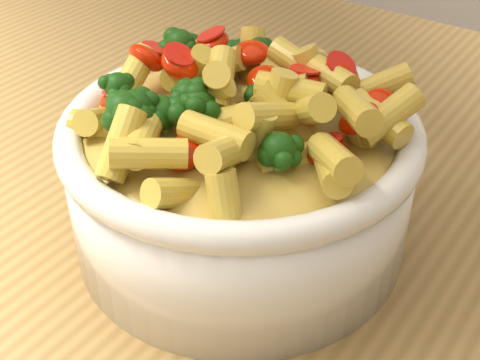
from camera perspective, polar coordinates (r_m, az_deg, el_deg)
The scene contains 3 objects.
table at distance 0.57m, azimuth 4.37°, elevation -10.48°, with size 1.20×0.80×0.90m.
serving_bowl at distance 0.44m, azimuth 0.00°, elevation 0.13°, with size 0.23×0.23×0.10m.
pasta_salad at distance 0.41m, azimuth 0.00°, elevation 7.16°, with size 0.18×0.18×0.04m.
Camera 1 is at (0.19, -0.35, 1.21)m, focal length 50.00 mm.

